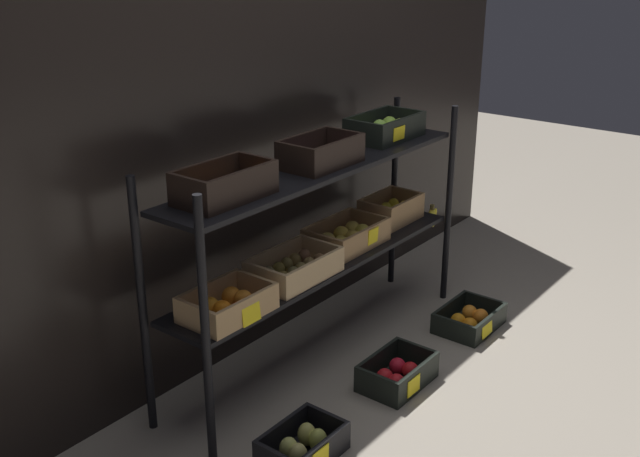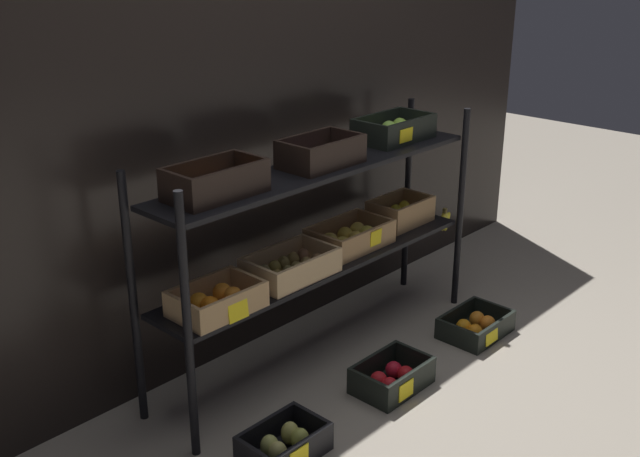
# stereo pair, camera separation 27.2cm
# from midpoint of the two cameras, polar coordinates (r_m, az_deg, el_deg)

# --- Properties ---
(ground_plane) EXTENTS (10.00, 10.00, 0.00)m
(ground_plane) POSITION_cam_midpoint_polar(r_m,az_deg,el_deg) (3.53, -2.24, -9.23)
(ground_plane) COLOR gray
(storefront_wall) EXTENTS (4.08, 0.12, 2.03)m
(storefront_wall) POSITION_cam_midpoint_polar(r_m,az_deg,el_deg) (3.38, -7.25, 7.87)
(storefront_wall) COLOR black
(storefront_wall) RESTS_ON ground_plane
(display_rack) EXTENTS (1.81, 0.36, 1.01)m
(display_rack) POSITION_cam_midpoint_polar(r_m,az_deg,el_deg) (3.26, -2.27, 0.93)
(display_rack) COLOR black
(display_rack) RESTS_ON ground_plane
(crate_ground_pear) EXTENTS (0.31, 0.21, 0.11)m
(crate_ground_pear) POSITION_cam_midpoint_polar(r_m,az_deg,el_deg) (2.88, -4.11, -15.94)
(crate_ground_pear) COLOR black
(crate_ground_pear) RESTS_ON ground_plane
(crate_ground_apple_red) EXTENTS (0.32, 0.22, 0.12)m
(crate_ground_apple_red) POSITION_cam_midpoint_polar(r_m,az_deg,el_deg) (3.28, 3.38, -10.83)
(crate_ground_apple_red) COLOR black
(crate_ground_apple_red) RESTS_ON ground_plane
(crate_ground_orange) EXTENTS (0.33, 0.24, 0.10)m
(crate_ground_orange) POSITION_cam_midpoint_polar(r_m,az_deg,el_deg) (3.75, 9.02, -6.77)
(crate_ground_orange) COLOR black
(crate_ground_orange) RESTS_ON ground_plane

